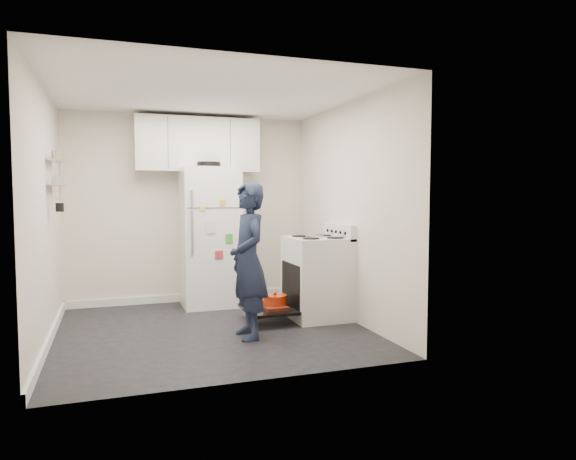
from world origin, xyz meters
name	(u,v)px	position (x,y,z in m)	size (l,w,h in m)	color
room	(208,217)	(-0.03, 0.03, 1.21)	(3.21, 3.21, 2.51)	black
electric_range	(316,278)	(1.26, 0.15, 0.47)	(0.66, 0.76, 1.10)	silver
open_oven_door	(271,306)	(0.70, 0.15, 0.18)	(0.55, 0.70, 0.22)	black
refrigerator	(210,236)	(0.21, 1.25, 0.91)	(0.72, 0.74, 1.87)	white
upper_cabinets	(198,145)	(0.10, 1.43, 2.10)	(1.60, 0.33, 0.70)	silver
wall_shelf_rack	(57,173)	(-1.52, 0.49, 1.68)	(0.14, 0.60, 0.61)	#B2B2B7
person	(248,261)	(0.30, -0.40, 0.79)	(0.57, 0.38, 1.57)	#192138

